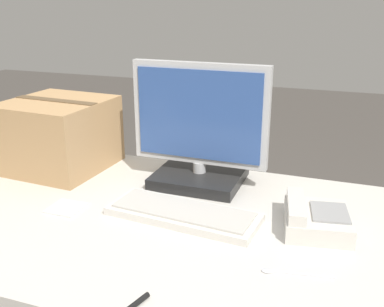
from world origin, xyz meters
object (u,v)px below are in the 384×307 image
at_px(monitor, 199,137).
at_px(sticky_note_pad, 66,208).
at_px(keyboard, 183,213).
at_px(desk_phone, 315,219).
at_px(cardboard_box, 59,134).
at_px(spoon, 288,273).

bearing_deg(monitor, sticky_note_pad, -133.12).
bearing_deg(monitor, keyboard, -81.01).
height_order(keyboard, sticky_note_pad, keyboard).
xyz_separation_m(desk_phone, sticky_note_pad, (-0.71, -0.13, -0.03)).
height_order(monitor, cardboard_box, monitor).
height_order(monitor, spoon, monitor).
height_order(monitor, sticky_note_pad, monitor).
xyz_separation_m(keyboard, cardboard_box, (-0.57, 0.23, 0.11)).
height_order(monitor, keyboard, monitor).
bearing_deg(sticky_note_pad, cardboard_box, 126.75).
bearing_deg(monitor, desk_phone, -26.73).
bearing_deg(cardboard_box, keyboard, -21.92).
bearing_deg(cardboard_box, spoon, -24.41).
bearing_deg(desk_phone, spoon, -108.19).
xyz_separation_m(desk_phone, spoon, (-0.04, -0.24, -0.03)).
relative_size(keyboard, sticky_note_pad, 4.63).
relative_size(spoon, cardboard_box, 0.45).
bearing_deg(spoon, cardboard_box, -33.19).
xyz_separation_m(monitor, desk_phone, (0.40, -0.20, -0.13)).
xyz_separation_m(spoon, cardboard_box, (-0.90, 0.41, 0.12)).
relative_size(keyboard, cardboard_box, 1.24).
bearing_deg(sticky_note_pad, desk_phone, 10.16).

